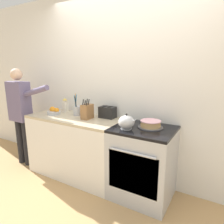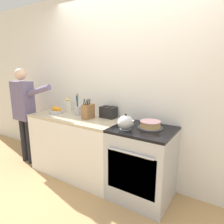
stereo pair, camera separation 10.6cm
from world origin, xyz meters
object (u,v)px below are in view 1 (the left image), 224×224
stove_range (142,163)px  knife_block (87,112)px  tea_kettle (127,122)px  toaster (107,112)px  person_baker (20,109)px  fruit_bowl (54,111)px  milk_carton (65,105)px  layer_cake (151,124)px  utensil_crock (77,110)px

stove_range → knife_block: knife_block is taller
tea_kettle → toaster: (-0.45, 0.32, -0.00)m
person_baker → fruit_bowl: bearing=23.1°
fruit_bowl → milk_carton: 0.21m
knife_block → fruit_bowl: 0.59m
layer_cake → toaster: 0.69m
utensil_crock → person_baker: 0.96m
layer_cake → knife_block: knife_block is taller
milk_carton → person_baker: person_baker is taller
layer_cake → person_baker: bearing=-173.4°
stove_range → tea_kettle: tea_kettle is taller
stove_range → knife_block: (-0.82, 0.01, 0.54)m
layer_cake → person_baker: 2.07m
fruit_bowl → tea_kettle: bearing=-4.4°
utensil_crock → milk_carton: 0.31m
layer_cake → fruit_bowl: fruit_bowl is taller
tea_kettle → milk_carton: milk_carton is taller
stove_range → toaster: toaster is taller
layer_cake → toaster: toaster is taller
stove_range → knife_block: size_ratio=3.10×
knife_block → toaster: bearing=42.5°
utensil_crock → toaster: utensil_crock is taller
utensil_crock → toaster: size_ratio=1.37×
tea_kettle → toaster: tea_kettle is taller
knife_block → fruit_bowl: bearing=-176.2°
layer_cake → utensil_crock: (-1.13, 0.03, 0.04)m
tea_kettle → milk_carton: bearing=166.2°
knife_block → fruit_bowl: size_ratio=1.44×
fruit_bowl → milk_carton: bearing=79.7°
toaster → person_baker: person_baker is taller
tea_kettle → utensil_crock: size_ratio=0.71×
utensil_crock → knife_block: bearing=-18.6°
tea_kettle → knife_block: size_ratio=0.80×
utensil_crock → person_baker: bearing=-164.0°
stove_range → person_baker: (-1.99, -0.17, 0.48)m
layer_cake → tea_kettle: (-0.22, -0.19, 0.04)m
layer_cake → toaster: bearing=168.7°
stove_range → layer_cake: bearing=46.4°
knife_block → person_baker: bearing=-171.2°
knife_block → person_baker: (-1.17, -0.18, -0.06)m
toaster → stove_range: bearing=-17.8°
person_baker → layer_cake: bearing=16.1°
fruit_bowl → milk_carton: (0.04, 0.20, 0.06)m
stove_range → tea_kettle: (-0.16, -0.13, 0.52)m
fruit_bowl → toaster: (0.79, 0.23, 0.04)m
milk_carton → person_baker: (-0.62, -0.34, -0.07)m
layer_cake → milk_carton: bearing=175.7°
fruit_bowl → layer_cake: bearing=3.7°
stove_range → fruit_bowl: size_ratio=4.47×
layer_cake → tea_kettle: 0.29m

